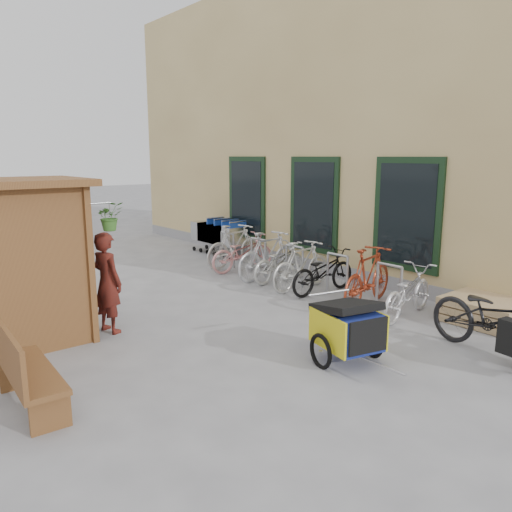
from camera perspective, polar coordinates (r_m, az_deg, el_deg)
ground at (r=7.57m, az=4.36°, el=-9.66°), size 80.00×80.00×0.00m
building at (r=14.92m, az=10.84°, el=14.16°), size 6.07×13.00×7.00m
kiosk at (r=7.81m, az=-26.89°, el=1.58°), size 2.49×1.65×2.40m
bike_rack at (r=10.62m, az=4.41°, el=-0.60°), size 0.05×5.35×0.86m
pallet_stack at (r=9.08m, az=24.67°, el=-5.70°), size 1.00×1.20×0.40m
bench at (r=6.00m, az=-25.11°, el=-11.58°), size 0.53×1.51×0.95m
shopping_carts at (r=13.97m, az=-4.44°, el=2.64°), size 0.58×1.94×1.04m
child_trailer at (r=6.78m, az=10.44°, el=-7.92°), size 0.98×1.55×0.89m
cargo_bike at (r=7.54m, az=26.02°, el=-6.64°), size 1.00×2.12×1.07m
person_kiosk at (r=8.05m, az=-16.63°, el=-2.93°), size 0.51×0.65×1.58m
bike_0 at (r=8.89m, az=16.94°, el=-3.94°), size 1.75×0.86×0.88m
bike_1 at (r=9.33m, az=12.68°, el=-2.31°), size 1.91×0.92×1.11m
bike_2 at (r=10.08m, az=7.66°, el=-1.74°), size 1.70×0.60×0.89m
bike_3 at (r=10.27m, az=5.26°, el=-1.06°), size 1.73×0.60×1.02m
bike_4 at (r=10.97m, az=2.67°, el=-0.68°), size 1.68×0.78×0.85m
bike_5 at (r=11.12m, az=1.38°, el=0.11°), size 1.84×0.64×1.09m
bike_6 at (r=11.91m, az=-1.55°, el=0.40°), size 1.75×0.71×0.90m
bike_7 at (r=12.31m, az=-2.45°, el=1.17°), size 1.83×0.68×1.07m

